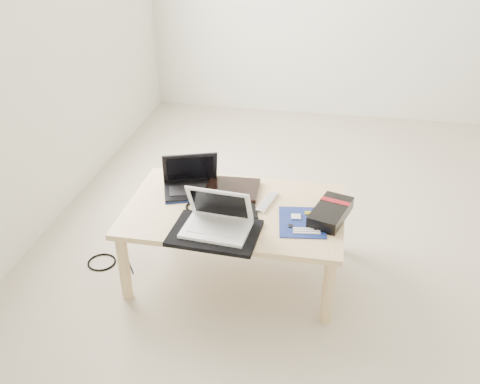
% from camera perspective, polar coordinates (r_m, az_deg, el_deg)
% --- Properties ---
extents(ground, '(4.00, 4.00, 0.00)m').
position_cam_1_polar(ground, '(3.26, 14.85, -5.24)').
color(ground, beige).
rests_on(ground, ground).
extents(coffee_table, '(1.10, 0.70, 0.40)m').
position_cam_1_polar(coffee_table, '(2.73, -0.57, -2.59)').
color(coffee_table, '#E0BD87').
rests_on(coffee_table, ground).
extents(book, '(0.29, 0.24, 0.03)m').
position_cam_1_polar(book, '(2.85, -0.83, 0.29)').
color(book, black).
rests_on(book, coffee_table).
extents(netbook, '(0.34, 0.30, 0.21)m').
position_cam_1_polar(netbook, '(2.86, -5.21, 0.94)').
color(netbook, black).
rests_on(netbook, coffee_table).
extents(tablet, '(0.28, 0.24, 0.01)m').
position_cam_1_polar(tablet, '(2.68, -0.84, -1.94)').
color(tablet, black).
rests_on(tablet, coffee_table).
extents(remote, '(0.10, 0.22, 0.02)m').
position_cam_1_polar(remote, '(2.75, 2.94, -1.06)').
color(remote, silver).
rests_on(remote, coffee_table).
extents(neoprene_sleeve, '(0.42, 0.32, 0.02)m').
position_cam_1_polar(neoprene_sleeve, '(2.51, -2.70, -4.38)').
color(neoprene_sleeve, black).
rests_on(neoprene_sleeve, coffee_table).
extents(white_laptop, '(0.32, 0.24, 0.21)m').
position_cam_1_polar(white_laptop, '(2.50, -2.44, -3.06)').
color(white_laptop, white).
rests_on(white_laptop, neoprene_sleeve).
extents(motherboard, '(0.25, 0.30, 0.01)m').
position_cam_1_polar(motherboard, '(2.61, 6.64, -3.20)').
color(motherboard, '#0D1253').
rests_on(motherboard, coffee_table).
extents(gpu_box, '(0.22, 0.32, 0.06)m').
position_cam_1_polar(gpu_box, '(2.65, 9.65, -2.16)').
color(gpu_box, black).
rests_on(gpu_box, coffee_table).
extents(cable_coil, '(0.11, 0.11, 0.01)m').
position_cam_1_polar(cable_coil, '(2.72, -4.70, -1.58)').
color(cable_coil, black).
rests_on(cable_coil, coffee_table).
extents(floor_cable_coil, '(0.18, 0.18, 0.01)m').
position_cam_1_polar(floor_cable_coil, '(3.09, -14.53, -7.26)').
color(floor_cable_coil, black).
rests_on(floor_cable_coil, ground).
extents(floor_cable_trail, '(0.18, 0.27, 0.01)m').
position_cam_1_polar(floor_cable_trail, '(3.10, -11.99, -6.79)').
color(floor_cable_trail, black).
rests_on(floor_cable_trail, ground).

